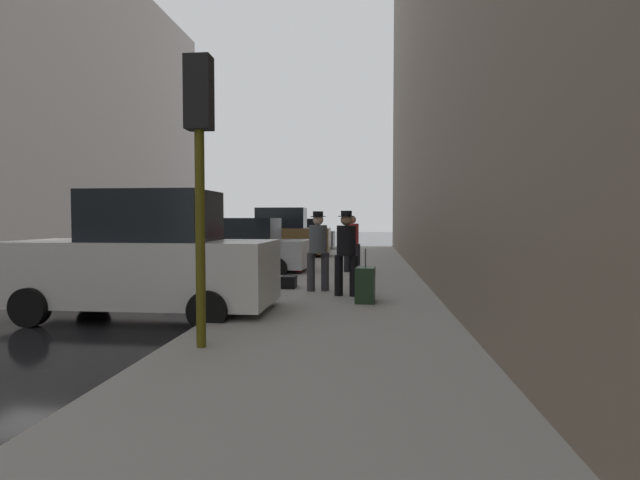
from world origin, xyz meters
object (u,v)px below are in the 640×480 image
(rolling_suitcase, at_px, (365,285))
(traffic_light, at_px, (200,137))
(parked_gray_coupe, at_px, (297,236))
(duffel_bag, at_px, (289,282))
(pedestrian_with_fedora, at_px, (346,249))
(parked_bronze_suv, at_px, (278,236))
(parked_white_van, at_px, (145,260))
(fire_hydrant, at_px, (298,261))
(pedestrian_in_red_jacket, at_px, (352,241))
(parked_silver_sedan, at_px, (242,248))
(pedestrian_with_beanie, at_px, (318,247))

(rolling_suitcase, bearing_deg, traffic_light, -119.45)
(parked_gray_coupe, relative_size, duffel_bag, 9.58)
(traffic_light, distance_m, pedestrian_with_fedora, 4.90)
(parked_bronze_suv, distance_m, pedestrian_with_fedora, 11.66)
(traffic_light, relative_size, pedestrian_with_fedora, 2.03)
(parked_white_van, distance_m, rolling_suitcase, 4.08)
(fire_hydrant, bearing_deg, duffel_bag, -85.29)
(parked_gray_coupe, xyz_separation_m, duffel_bag, (2.10, -15.91, -0.56))
(parked_white_van, bearing_deg, traffic_light, -52.80)
(rolling_suitcase, bearing_deg, parked_white_van, -163.61)
(pedestrian_with_fedora, xyz_separation_m, rolling_suitcase, (0.40, -0.75, -0.65))
(parked_white_van, bearing_deg, pedestrian_in_red_jacket, 62.91)
(fire_hydrant, relative_size, duffel_bag, 1.60)
(parked_white_van, xyz_separation_m, parked_silver_sedan, (0.00, 6.73, -0.18))
(traffic_light, bearing_deg, pedestrian_in_red_jacket, 80.20)
(parked_white_van, xyz_separation_m, pedestrian_with_beanie, (2.81, 2.58, 0.10))
(parked_silver_sedan, xyz_separation_m, pedestrian_in_red_jacket, (3.43, -0.01, 0.26))
(pedestrian_with_fedora, bearing_deg, parked_white_van, -151.41)
(rolling_suitcase, bearing_deg, pedestrian_with_fedora, 118.08)
(pedestrian_with_fedora, bearing_deg, parked_bronze_suv, 107.34)
(pedestrian_with_fedora, bearing_deg, duffel_bag, 141.90)
(traffic_light, height_order, pedestrian_in_red_jacket, traffic_light)
(parked_gray_coupe, relative_size, traffic_light, 1.17)
(fire_hydrant, xyz_separation_m, pedestrian_in_red_jacket, (1.63, 0.20, 0.61))
(pedestrian_in_red_jacket, bearing_deg, pedestrian_with_beanie, -98.55)
(pedestrian_in_red_jacket, bearing_deg, parked_white_van, -117.09)
(parked_gray_coupe, height_order, pedestrian_with_beanie, pedestrian_with_beanie)
(traffic_light, bearing_deg, fire_hydrant, 90.32)
(pedestrian_with_fedora, distance_m, duffel_bag, 1.95)
(pedestrian_with_fedora, bearing_deg, rolling_suitcase, -61.92)
(rolling_suitcase, bearing_deg, parked_bronze_suv, 108.07)
(parked_gray_coupe, distance_m, pedestrian_in_red_jacket, 12.65)
(parked_gray_coupe, bearing_deg, rolling_suitcase, -77.67)
(parked_gray_coupe, bearing_deg, pedestrian_in_red_jacket, -74.24)
(duffel_bag, bearing_deg, pedestrian_with_beanie, -28.85)
(parked_silver_sedan, height_order, fire_hydrant, parked_silver_sedan)
(parked_gray_coupe, bearing_deg, parked_white_van, -90.00)
(pedestrian_in_red_jacket, bearing_deg, fire_hydrant, -173.07)
(parked_gray_coupe, height_order, pedestrian_with_fedora, pedestrian_with_fedora)
(rolling_suitcase, relative_size, duffel_bag, 2.36)
(duffel_bag, bearing_deg, fire_hydrant, 94.71)
(pedestrian_with_fedora, xyz_separation_m, pedestrian_with_beanie, (-0.66, 0.69, 0.00))
(parked_silver_sedan, distance_m, fire_hydrant, 1.85)
(pedestrian_with_beanie, bearing_deg, parked_white_van, -137.49)
(parked_white_van, bearing_deg, parked_bronze_suv, 90.00)
(parked_silver_sedan, distance_m, parked_gray_coupe, 12.15)
(parked_silver_sedan, height_order, rolling_suitcase, parked_silver_sedan)
(parked_silver_sedan, xyz_separation_m, pedestrian_with_fedora, (3.47, -4.84, 0.29))
(pedestrian_with_fedora, bearing_deg, pedestrian_in_red_jacket, 90.47)
(duffel_bag, bearing_deg, parked_silver_sedan, 119.17)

